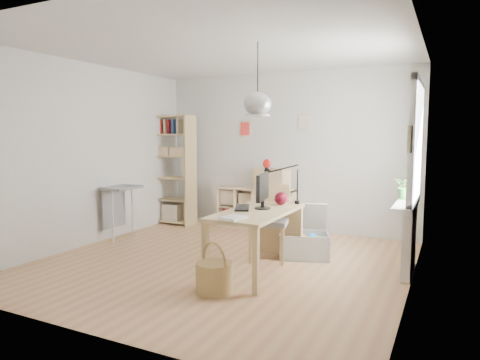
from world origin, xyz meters
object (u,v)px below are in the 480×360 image
at_px(tall_bookshelf, 173,165).
at_px(chair, 270,217).
at_px(drawer_chest, 272,179).
at_px(storage_chest, 304,240).
at_px(cube_shelf, 256,211).
at_px(monitor, 263,189).
at_px(desk, 257,218).

bearing_deg(tall_bookshelf, chair, -28.58).
bearing_deg(tall_bookshelf, drawer_chest, 7.28).
bearing_deg(storage_chest, chair, -159.32).
relative_size(chair, storage_chest, 1.08).
bearing_deg(cube_shelf, storage_chest, -45.09).
relative_size(cube_shelf, monitor, 2.86).
distance_m(monitor, drawer_chest, 2.18).
xyz_separation_m(tall_bookshelf, storage_chest, (2.89, -1.05, -0.86)).
bearing_deg(tall_bookshelf, cube_shelf, 10.19).
relative_size(chair, drawer_chest, 1.60).
relative_size(cube_shelf, chair, 1.42).
relative_size(desk, tall_bookshelf, 0.75).
relative_size(desk, storage_chest, 1.65).
xyz_separation_m(cube_shelf, storage_chest, (1.32, -1.33, -0.07)).
relative_size(tall_bookshelf, drawer_chest, 3.25).
bearing_deg(monitor, tall_bookshelf, 134.67).
bearing_deg(desk, drawer_chest, 107.90).
bearing_deg(drawer_chest, chair, -56.56).
height_order(cube_shelf, monitor, monitor).
relative_size(desk, cube_shelf, 1.07).
xyz_separation_m(desk, cube_shelf, (-1.02, 2.23, -0.36)).
height_order(chair, drawer_chest, drawer_chest).
bearing_deg(cube_shelf, desk, -65.39).
xyz_separation_m(storage_chest, drawer_chest, (-1.01, 1.29, 0.67)).
bearing_deg(cube_shelf, chair, -60.15).
relative_size(storage_chest, monitor, 1.86).
xyz_separation_m(chair, monitor, (0.09, -0.45, 0.43)).
xyz_separation_m(tall_bookshelf, drawer_chest, (1.88, 0.24, -0.19)).
xyz_separation_m(cube_shelf, drawer_chest, (0.31, -0.04, 0.60)).
bearing_deg(chair, drawer_chest, 98.35).
height_order(desk, drawer_chest, drawer_chest).
xyz_separation_m(desk, storage_chest, (0.30, 0.90, -0.43)).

